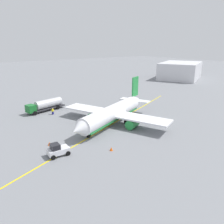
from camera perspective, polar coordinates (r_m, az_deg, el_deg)
The scene contains 9 objects.
ground_plane at distance 52.45m, azimuth 0.00°, elevation -3.13°, with size 400.00×400.00×0.00m, color slate.
airplane at distance 52.00m, azimuth 0.28°, elevation -0.28°, with size 27.47×26.58×9.57m.
fuel_tanker at distance 64.85m, azimuth -16.61°, elevation 1.75°, with size 11.54×5.04×3.15m.
pushback_tug at distance 39.22m, azimuth -13.70°, elevation -9.40°, with size 3.66×2.41×2.20m.
refueling_worker at distance 61.33m, azimuth -14.87°, elevation 0.14°, with size 0.63×0.59×1.71m.
safety_cone_nose at distance 40.03m, azimuth -0.19°, elevation -9.38°, with size 0.59×0.59×0.66m, color #F2590F.
safety_cone_wingtip at distance 43.57m, azimuth -15.68°, elevation -7.76°, with size 0.59×0.59×0.66m, color #F2590F.
distant_hangar at distance 125.18m, azimuth 16.99°, elevation 10.08°, with size 31.22×27.78×8.40m.
taxi_line_marking at distance 52.45m, azimuth 0.00°, elevation -3.12°, with size 68.12×0.30×0.01m, color yellow.
Camera 1 is at (29.02, 39.68, 18.30)m, focal length 35.85 mm.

